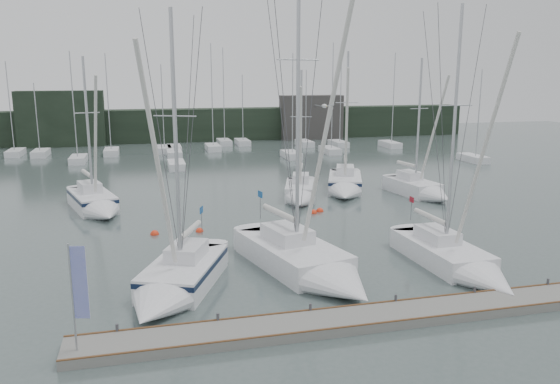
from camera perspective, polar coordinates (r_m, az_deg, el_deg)
The scene contains 19 objects.
ground at distance 28.34m, azimuth 4.64°, elevation -9.24°, with size 160.00×160.00×0.00m, color #495856.
dock at distance 23.97m, azimuth 8.57°, elevation -12.97°, with size 24.00×2.00×0.40m, color slate.
far_treeline at distance 87.71m, azimuth -8.50°, elevation 6.96°, with size 90.00×4.00×5.00m, color black.
far_building_left at distance 85.93m, azimuth -21.88°, elevation 7.12°, with size 12.00×3.00×8.00m, color black.
far_building_right at distance 89.27m, azimuth 3.29°, elevation 7.81°, with size 10.00×3.00×7.00m, color #3E3B39.
mast_forest at distance 72.22m, azimuth -8.29°, elevation 4.25°, with size 59.81×27.67×14.44m.
sailboat_near_left at distance 26.61m, azimuth -11.14°, elevation -9.49°, with size 6.07×8.97×14.29m.
sailboat_near_center at distance 28.34m, azimuth 3.62°, elevation -7.87°, with size 5.98×11.13×18.81m.
sailboat_near_right at distance 30.56m, azimuth 18.47°, elevation -7.17°, with size 3.17×9.84×14.82m.
sailboat_mid_a at distance 43.77m, azimuth -18.62°, elevation -1.24°, with size 5.03×8.92×12.50m.
sailboat_mid_c at distance 45.31m, azimuth 2.13°, elevation -0.22°, with size 4.56×7.73×11.46m.
sailboat_mid_d at distance 48.62m, azimuth 6.80°, elevation 0.64°, with size 5.84×9.37×13.21m.
sailboat_mid_e at distance 48.25m, azimuth 14.68°, elevation 0.15°, with size 3.62×7.91×12.48m.
buoy_a at distance 37.10m, azimuth -8.41°, elevation -4.11°, with size 0.52×0.52×0.52m, color red.
buoy_b at distance 42.11m, azimuth 4.19°, elevation -2.04°, with size 0.57×0.57×0.57m, color red.
buoy_c at distance 36.99m, azimuth -12.96°, elevation -4.34°, with size 0.57×0.57×0.57m, color red.
dock_banner at distance 21.16m, azimuth -20.43°, elevation -9.41°, with size 0.61×0.20×4.11m.
seagull at distance 23.97m, azimuth 4.67°, elevation 8.95°, with size 0.92×0.42×0.18m.
buoy_d at distance 41.57m, azimuth 3.52°, elevation -2.21°, with size 0.56×0.56×0.56m, color red.
Camera 1 is at (-8.61, -24.94, 10.35)m, focal length 35.00 mm.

